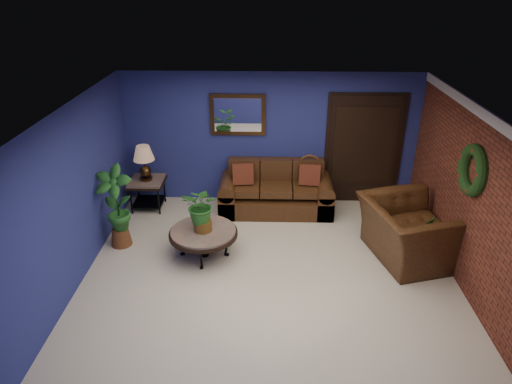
{
  "coord_description": "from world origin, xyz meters",
  "views": [
    {
      "loc": [
        -0.05,
        -5.61,
        4.12
      ],
      "look_at": [
        -0.22,
        0.55,
        1.09
      ],
      "focal_mm": 32.0,
      "sensor_mm": 36.0,
      "label": 1
    }
  ],
  "objects_px": {
    "end_table": "(147,186)",
    "side_chair": "(309,180)",
    "sofa": "(276,194)",
    "armchair": "(409,231)",
    "table_lamp": "(144,159)",
    "coffee_table": "(203,233)"
  },
  "relations": [
    {
      "from": "side_chair",
      "to": "armchair",
      "type": "xyz_separation_m",
      "value": [
        1.42,
        -1.61,
        -0.13
      ]
    },
    {
      "from": "sofa",
      "to": "coffee_table",
      "type": "relative_size",
      "value": 1.94
    },
    {
      "from": "table_lamp",
      "to": "armchair",
      "type": "bearing_deg",
      "value": -18.96
    },
    {
      "from": "side_chair",
      "to": "armchair",
      "type": "height_order",
      "value": "side_chair"
    },
    {
      "from": "side_chair",
      "to": "coffee_table",
      "type": "bearing_deg",
      "value": -136.44
    },
    {
      "from": "sofa",
      "to": "coffee_table",
      "type": "bearing_deg",
      "value": -125.5
    },
    {
      "from": "coffee_table",
      "to": "side_chair",
      "type": "relative_size",
      "value": 1.03
    },
    {
      "from": "table_lamp",
      "to": "side_chair",
      "type": "distance_m",
      "value": 3.06
    },
    {
      "from": "side_chair",
      "to": "armchair",
      "type": "relative_size",
      "value": 0.74
    },
    {
      "from": "end_table",
      "to": "sofa",
      "type": "bearing_deg",
      "value": 0.68
    },
    {
      "from": "coffee_table",
      "to": "end_table",
      "type": "bearing_deg",
      "value": 128.53
    },
    {
      "from": "armchair",
      "to": "end_table",
      "type": "bearing_deg",
      "value": 55.79
    },
    {
      "from": "sofa",
      "to": "coffee_table",
      "type": "xyz_separation_m",
      "value": [
        -1.15,
        -1.61,
        0.1
      ]
    },
    {
      "from": "end_table",
      "to": "armchair",
      "type": "relative_size",
      "value": 0.46
    },
    {
      "from": "end_table",
      "to": "armchair",
      "type": "height_order",
      "value": "armchair"
    },
    {
      "from": "sofa",
      "to": "side_chair",
      "type": "xyz_separation_m",
      "value": [
        0.62,
        0.05,
        0.28
      ]
    },
    {
      "from": "sofa",
      "to": "table_lamp",
      "type": "distance_m",
      "value": 2.51
    },
    {
      "from": "coffee_table",
      "to": "end_table",
      "type": "xyz_separation_m",
      "value": [
        -1.26,
        1.59,
        0.05
      ]
    },
    {
      "from": "armchair",
      "to": "sofa",
      "type": "bearing_deg",
      "value": 37.34
    },
    {
      "from": "end_table",
      "to": "side_chair",
      "type": "height_order",
      "value": "side_chair"
    },
    {
      "from": "sofa",
      "to": "armchair",
      "type": "xyz_separation_m",
      "value": [
        2.04,
        -1.56,
        0.15
      ]
    },
    {
      "from": "table_lamp",
      "to": "coffee_table",
      "type": "bearing_deg",
      "value": -51.47
    }
  ]
}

